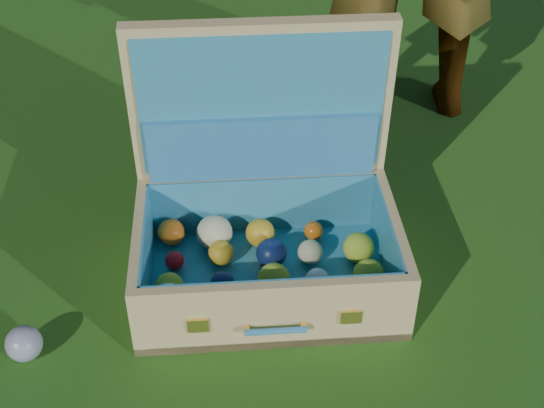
{
  "coord_description": "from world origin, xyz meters",
  "views": [
    {
      "loc": [
        0.09,
        -1.13,
        1.27
      ],
      "look_at": [
        -0.08,
        0.26,
        0.18
      ],
      "focal_mm": 50.0,
      "sensor_mm": 36.0,
      "label": 1
    }
  ],
  "objects": [
    {
      "name": "ground",
      "position": [
        0.0,
        0.0,
        0.0
      ],
      "size": [
        60.0,
        60.0,
        0.0
      ],
      "primitive_type": "plane",
      "color": "#215114",
      "rests_on": "ground"
    },
    {
      "name": "suitcase",
      "position": [
        -0.1,
        0.24,
        0.17
      ],
      "size": [
        0.69,
        0.55,
        0.59
      ],
      "rotation": [
        0.0,
        0.0,
        0.2
      ],
      "color": "#D4B572",
      "rests_on": "ground"
    },
    {
      "name": "stray_ball",
      "position": [
        -0.57,
        -0.11,
        0.04
      ],
      "size": [
        0.08,
        0.08,
        0.08
      ],
      "primitive_type": "sphere",
      "color": "teal",
      "rests_on": "ground"
    }
  ]
}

